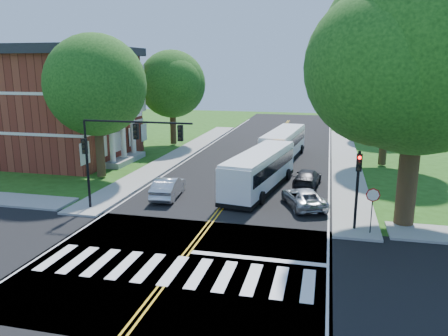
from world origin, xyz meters
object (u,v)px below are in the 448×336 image
(bus_lead, at_px, (260,170))
(signal_nw, at_px, (120,144))
(bus_follow, at_px, (284,144))
(hatchback, at_px, (168,187))
(signal_ne, at_px, (358,180))
(suv, at_px, (303,198))
(dark_sedan, at_px, (307,178))

(bus_lead, bearing_deg, signal_nw, 52.11)
(bus_follow, relative_size, hatchback, 2.56)
(signal_ne, height_order, hatchback, signal_ne)
(hatchback, bearing_deg, signal_ne, 158.16)
(suv, bearing_deg, bus_lead, -66.36)
(signal_nw, bearing_deg, suv, 18.62)
(signal_ne, xyz_separation_m, bus_lead, (-6.45, 7.10, -1.44))
(hatchback, bearing_deg, signal_nw, 59.77)
(hatchback, relative_size, dark_sedan, 1.00)
(dark_sedan, bearing_deg, suv, 95.33)
(signal_nw, bearing_deg, bus_lead, 43.08)
(signal_nw, distance_m, dark_sedan, 14.66)
(signal_ne, height_order, bus_lead, signal_ne)
(signal_ne, bearing_deg, dark_sedan, 108.89)
(hatchback, height_order, suv, hatchback)
(signal_ne, relative_size, bus_lead, 0.39)
(signal_nw, height_order, bus_follow, signal_nw)
(bus_lead, bearing_deg, hatchback, 39.42)
(signal_nw, xyz_separation_m, dark_sedan, (10.99, 8.96, -3.73))
(bus_lead, xyz_separation_m, bus_follow, (0.57, 11.38, -0.00))
(bus_lead, distance_m, bus_follow, 11.39)
(signal_nw, relative_size, bus_follow, 0.63)
(signal_nw, distance_m, bus_follow, 20.42)
(dark_sedan, bearing_deg, bus_lead, 33.79)
(bus_follow, bearing_deg, suv, 106.67)
(signal_ne, distance_m, bus_follow, 19.44)
(bus_lead, xyz_separation_m, suv, (3.40, -3.40, -0.89))
(signal_nw, distance_m, hatchback, 5.40)
(signal_ne, distance_m, hatchback, 13.10)
(signal_ne, relative_size, bus_follow, 0.39)
(bus_follow, bearing_deg, hatchback, 72.18)
(bus_follow, distance_m, hatchback, 16.24)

